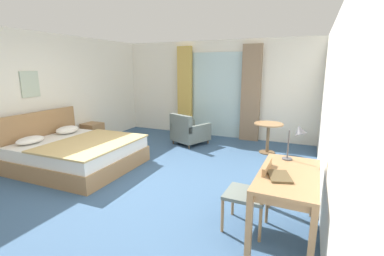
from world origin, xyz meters
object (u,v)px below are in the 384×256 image
(nightstand, at_px, (93,134))
(desk_chair, at_px, (253,191))
(closed_book, at_px, (279,176))
(writing_desk, at_px, (288,181))
(framed_picture, at_px, (30,84))
(round_cafe_table, at_px, (268,131))
(armchair_by_window, at_px, (189,132))
(desk_lamp, at_px, (298,134))
(bed, at_px, (77,153))

(nightstand, relative_size, desk_chair, 0.63)
(closed_book, bearing_deg, writing_desk, 44.61)
(framed_picture, bearing_deg, round_cafe_table, 29.01)
(desk_chair, xyz_separation_m, armchair_by_window, (-2.20, 2.99, -0.17))
(nightstand, bearing_deg, round_cafe_table, 14.84)
(desk_chair, distance_m, closed_book, 0.43)
(desk_lamp, distance_m, closed_book, 0.66)
(desk_lamp, relative_size, round_cafe_table, 0.72)
(writing_desk, relative_size, round_cafe_table, 1.83)
(armchair_by_window, xyz_separation_m, round_cafe_table, (1.91, 0.07, 0.19))
(desk_chair, xyz_separation_m, desk_lamp, (0.41, 0.41, 0.63))
(armchair_by_window, bearing_deg, desk_chair, -53.66)
(bed, height_order, desk_lamp, desk_lamp)
(nightstand, bearing_deg, desk_chair, -24.34)
(desk_chair, relative_size, armchair_by_window, 0.87)
(nightstand, relative_size, framed_picture, 1.06)
(nightstand, bearing_deg, writing_desk, -22.48)
(nightstand, height_order, framed_picture, framed_picture)
(closed_book, height_order, armchair_by_window, closed_book)
(writing_desk, xyz_separation_m, armchair_by_window, (-2.57, 2.97, -0.35))
(bed, height_order, nightstand, bed)
(nightstand, bearing_deg, framed_picture, -99.92)
(round_cafe_table, bearing_deg, armchair_by_window, -177.80)
(desk_lamp, distance_m, framed_picture, 5.04)
(bed, distance_m, closed_book, 3.91)
(closed_book, xyz_separation_m, framed_picture, (-4.89, 0.81, 0.79))
(desk_chair, bearing_deg, bed, 169.20)
(armchair_by_window, height_order, round_cafe_table, armchair_by_window)
(nightstand, xyz_separation_m, desk_lamp, (4.79, -1.57, 0.85))
(framed_picture, bearing_deg, writing_desk, -7.49)
(bed, xyz_separation_m, round_cafe_table, (3.22, 2.39, 0.22))
(closed_book, distance_m, armchair_by_window, 4.03)
(desk_lamp, bearing_deg, framed_picture, 177.03)
(closed_book, bearing_deg, desk_lamp, 59.55)
(writing_desk, height_order, desk_lamp, desk_lamp)
(nightstand, distance_m, round_cafe_table, 4.24)
(bed, distance_m, nightstand, 1.57)
(bed, relative_size, desk_chair, 2.49)
(writing_desk, bearing_deg, desk_lamp, 84.14)
(nightstand, bearing_deg, closed_book, -24.48)
(round_cafe_table, bearing_deg, desk_chair, -84.57)
(desk_lamp, bearing_deg, nightstand, 161.83)
(nightstand, bearing_deg, desk_lamp, -18.17)
(framed_picture, bearing_deg, desk_lamp, -2.97)
(desk_chair, height_order, armchair_by_window, desk_chair)
(writing_desk, height_order, armchair_by_window, armchair_by_window)
(writing_desk, distance_m, round_cafe_table, 3.12)
(desk_lamp, relative_size, closed_book, 1.51)
(desk_lamp, bearing_deg, closed_book, -102.57)
(nightstand, height_order, closed_book, closed_book)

